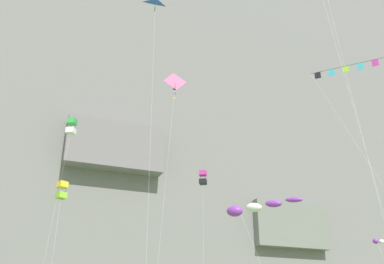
# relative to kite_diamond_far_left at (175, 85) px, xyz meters

# --- Properties ---
(cliff_face) EXTENTS (180.00, 22.84, 84.59)m
(cliff_face) POSITION_rel_kite_diamond_far_left_xyz_m (-1.36, 35.66, 15.65)
(cliff_face) COLOR slate
(cliff_face) RESTS_ON ground
(kite_diamond_far_left) EXTENTS (3.85, 3.29, 28.33)m
(kite_diamond_far_left) POSITION_rel_kite_diamond_far_left_xyz_m (0.00, 0.00, 0.00)
(kite_diamond_far_left) COLOR pink
(kite_diamond_far_left) RESTS_ON ground
(kite_box_far_right) EXTENTS (1.38, 2.26, 19.54)m
(kite_box_far_right) POSITION_rel_kite_diamond_far_left_xyz_m (6.00, 6.49, -7.90)
(kite_box_far_right) COLOR #CC3399
(kite_box_far_right) RESTS_ON ground
(kite_windsock_low_left) EXTENTS (4.02, 3.99, 10.19)m
(kite_windsock_low_left) POSITION_rel_kite_diamond_far_left_xyz_m (0.70, -14.23, -16.86)
(kite_windsock_low_left) COLOR purple
(kite_windsock_low_left) RESTS_ON ground
(kite_box_mid_right) EXTENTS (2.42, 2.70, 24.24)m
(kite_box_mid_right) POSITION_rel_kite_diamond_far_left_xyz_m (-9.68, 7.74, -3.29)
(kite_box_mid_right) COLOR green
(kite_box_mid_right) RESTS_ON ground
(kite_windsock_mid_left) EXTENTS (4.44, 4.91, 10.57)m
(kite_windsock_mid_left) POSITION_rel_kite_diamond_far_left_xyz_m (20.41, -5.01, -16.34)
(kite_windsock_mid_left) COLOR purple
(kite_windsock_mid_left) RESTS_ON ground
(kite_banner_upper_left) EXTENTS (4.78, 8.05, 22.66)m
(kite_banner_upper_left) POSITION_rel_kite_diamond_far_left_xyz_m (10.53, -15.30, -5.01)
(kite_banner_upper_left) COLOR black
(kite_banner_upper_left) RESTS_ON ground
(kite_delta_upper_right) EXTENTS (1.83, 2.19, 31.23)m
(kite_delta_upper_right) POSITION_rel_kite_diamond_far_left_xyz_m (-4.37, -6.80, 3.82)
(kite_delta_upper_right) COLOR blue
(kite_delta_upper_right) RESTS_ON ground
(kite_box_low_right) EXTENTS (1.20, 4.87, 16.48)m
(kite_box_low_right) POSITION_rel_kite_diamond_far_left_xyz_m (-9.91, 6.95, -11.02)
(kite_box_low_right) COLOR yellow
(kite_box_low_right) RESTS_ON ground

